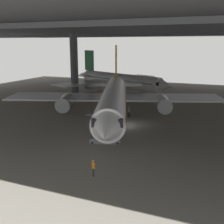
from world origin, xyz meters
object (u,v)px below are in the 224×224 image
at_px(boarding_stairs, 105,137).
at_px(crew_worker_by_stairs, 105,129).
at_px(airplane_main, 113,99).
at_px(crew_worker_near_nose, 93,167).
at_px(airplane_distant, 118,80).

distance_m(boarding_stairs, crew_worker_by_stairs, 3.19).
relative_size(airplane_main, crew_worker_near_nose, 22.48).
height_order(airplane_main, airplane_distant, airplane_main).
relative_size(boarding_stairs, crew_worker_by_stairs, 2.92).
relative_size(airplane_main, airplane_distant, 1.19).
xyz_separation_m(airplane_main, boarding_stairs, (3.14, -10.77, -2.90)).
distance_m(boarding_stairs, airplane_distant, 40.26).
bearing_deg(boarding_stairs, crew_worker_by_stairs, 113.41).
bearing_deg(airplane_distant, crew_worker_near_nose, -71.48).
bearing_deg(airplane_distant, crew_worker_by_stairs, -71.60).
relative_size(crew_worker_near_nose, airplane_distant, 0.05).
height_order(airplane_main, boarding_stairs, airplane_main).
height_order(boarding_stairs, airplane_distant, airplane_distant).
xyz_separation_m(airplane_main, crew_worker_near_nose, (6.11, -20.22, -2.64)).
height_order(boarding_stairs, crew_worker_near_nose, boarding_stairs).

